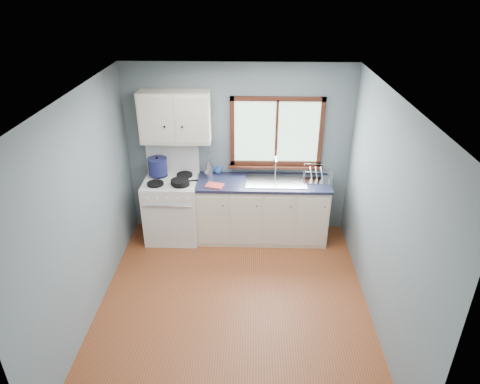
{
  "coord_description": "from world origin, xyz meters",
  "views": [
    {
      "loc": [
        0.2,
        -3.93,
        3.55
      ],
      "look_at": [
        0.05,
        0.9,
        1.05
      ],
      "focal_mm": 32.0,
      "sensor_mm": 36.0,
      "label": 1
    }
  ],
  "objects_px": {
    "skillet": "(180,182)",
    "thermos": "(208,169)",
    "dish_rack": "(317,177)",
    "sink": "(276,185)",
    "gas_range": "(173,207)",
    "stockpot": "(158,166)",
    "base_cabinets": "(262,213)",
    "utensil_crock": "(209,170)"
  },
  "relations": [
    {
      "from": "gas_range",
      "to": "dish_rack",
      "type": "relative_size",
      "value": 3.3
    },
    {
      "from": "stockpot",
      "to": "utensil_crock",
      "type": "relative_size",
      "value": 0.88
    },
    {
      "from": "base_cabinets",
      "to": "stockpot",
      "type": "bearing_deg",
      "value": 175.61
    },
    {
      "from": "gas_range",
      "to": "stockpot",
      "type": "height_order",
      "value": "gas_range"
    },
    {
      "from": "base_cabinets",
      "to": "utensil_crock",
      "type": "relative_size",
      "value": 4.66
    },
    {
      "from": "gas_range",
      "to": "utensil_crock",
      "type": "distance_m",
      "value": 0.75
    },
    {
      "from": "thermos",
      "to": "dish_rack",
      "type": "xyz_separation_m",
      "value": [
        1.54,
        -0.03,
        -0.08
      ]
    },
    {
      "from": "base_cabinets",
      "to": "utensil_crock",
      "type": "xyz_separation_m",
      "value": [
        -0.78,
        0.16,
        0.59
      ]
    },
    {
      "from": "sink",
      "to": "skillet",
      "type": "xyz_separation_m",
      "value": [
        -1.32,
        -0.18,
        0.13
      ]
    },
    {
      "from": "skillet",
      "to": "base_cabinets",
      "type": "bearing_deg",
      "value": -3.04
    },
    {
      "from": "utensil_crock",
      "to": "sink",
      "type": "bearing_deg",
      "value": -9.61
    },
    {
      "from": "gas_range",
      "to": "stockpot",
      "type": "xyz_separation_m",
      "value": [
        -0.2,
        0.13,
        0.59
      ]
    },
    {
      "from": "sink",
      "to": "stockpot",
      "type": "xyz_separation_m",
      "value": [
        -1.68,
        0.12,
        0.22
      ]
    },
    {
      "from": "base_cabinets",
      "to": "dish_rack",
      "type": "relative_size",
      "value": 4.49
    },
    {
      "from": "thermos",
      "to": "stockpot",
      "type": "bearing_deg",
      "value": 177.88
    },
    {
      "from": "base_cabinets",
      "to": "skillet",
      "type": "relative_size",
      "value": 4.7
    },
    {
      "from": "gas_range",
      "to": "dish_rack",
      "type": "bearing_deg",
      "value": 2.08
    },
    {
      "from": "stockpot",
      "to": "thermos",
      "type": "distance_m",
      "value": 0.72
    },
    {
      "from": "gas_range",
      "to": "sink",
      "type": "height_order",
      "value": "gas_range"
    },
    {
      "from": "utensil_crock",
      "to": "skillet",
      "type": "bearing_deg",
      "value": -136.84
    },
    {
      "from": "gas_range",
      "to": "thermos",
      "type": "xyz_separation_m",
      "value": [
        0.53,
        0.11,
        0.56
      ]
    },
    {
      "from": "stockpot",
      "to": "dish_rack",
      "type": "distance_m",
      "value": 2.26
    },
    {
      "from": "skillet",
      "to": "utensil_crock",
      "type": "distance_m",
      "value": 0.5
    },
    {
      "from": "sink",
      "to": "dish_rack",
      "type": "distance_m",
      "value": 0.59
    },
    {
      "from": "stockpot",
      "to": "dish_rack",
      "type": "relative_size",
      "value": 0.84
    },
    {
      "from": "skillet",
      "to": "dish_rack",
      "type": "xyz_separation_m",
      "value": [
        1.9,
        0.24,
        -0.01
      ]
    },
    {
      "from": "dish_rack",
      "to": "thermos",
      "type": "bearing_deg",
      "value": -176.78
    },
    {
      "from": "base_cabinets",
      "to": "stockpot",
      "type": "xyz_separation_m",
      "value": [
        -1.5,
        0.12,
        0.67
      ]
    },
    {
      "from": "gas_range",
      "to": "skillet",
      "type": "bearing_deg",
      "value": -44.68
    },
    {
      "from": "gas_range",
      "to": "skillet",
      "type": "height_order",
      "value": "gas_range"
    },
    {
      "from": "skillet",
      "to": "thermos",
      "type": "distance_m",
      "value": 0.46
    },
    {
      "from": "stockpot",
      "to": "thermos",
      "type": "relative_size",
      "value": 1.31
    },
    {
      "from": "base_cabinets",
      "to": "thermos",
      "type": "bearing_deg",
      "value": 173.5
    },
    {
      "from": "utensil_crock",
      "to": "thermos",
      "type": "height_order",
      "value": "utensil_crock"
    },
    {
      "from": "gas_range",
      "to": "thermos",
      "type": "height_order",
      "value": "gas_range"
    },
    {
      "from": "sink",
      "to": "skillet",
      "type": "relative_size",
      "value": 2.13
    },
    {
      "from": "gas_range",
      "to": "base_cabinets",
      "type": "height_order",
      "value": "gas_range"
    },
    {
      "from": "gas_range",
      "to": "utensil_crock",
      "type": "relative_size",
      "value": 3.43
    },
    {
      "from": "sink",
      "to": "thermos",
      "type": "bearing_deg",
      "value": 174.69
    },
    {
      "from": "gas_range",
      "to": "base_cabinets",
      "type": "xyz_separation_m",
      "value": [
        1.31,
        0.02,
        -0.08
      ]
    },
    {
      "from": "skillet",
      "to": "thermos",
      "type": "height_order",
      "value": "thermos"
    },
    {
      "from": "gas_range",
      "to": "dish_rack",
      "type": "distance_m",
      "value": 2.12
    }
  ]
}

